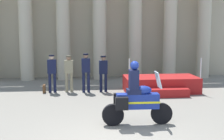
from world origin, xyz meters
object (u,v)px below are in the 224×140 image
(reviewing_stand, at_px, (161,85))
(motorcycle_with_rider, at_px, (135,98))
(officer_in_row_1, at_px, (69,71))
(officer_in_row_2, at_px, (86,70))
(officer_in_row_0, at_px, (52,70))
(briefcase_on_ground, at_px, (44,89))
(officer_in_row_3, at_px, (103,71))

(reviewing_stand, relative_size, motorcycle_with_rider, 1.57)
(officer_in_row_1, height_order, officer_in_row_2, officer_in_row_2)
(reviewing_stand, relative_size, officer_in_row_0, 1.94)
(officer_in_row_0, bearing_deg, officer_in_row_2, 177.27)
(motorcycle_with_rider, bearing_deg, briefcase_on_ground, 124.59)
(reviewing_stand, bearing_deg, officer_in_row_1, 174.48)
(reviewing_stand, xyz_separation_m, officer_in_row_2, (-3.38, 0.26, 0.70))
(reviewing_stand, bearing_deg, briefcase_on_ground, 176.17)
(motorcycle_with_rider, height_order, briefcase_on_ground, motorcycle_with_rider)
(officer_in_row_0, distance_m, officer_in_row_2, 1.51)
(officer_in_row_1, bearing_deg, officer_in_row_3, 176.42)
(reviewing_stand, relative_size, officer_in_row_1, 1.98)
(reviewing_stand, bearing_deg, officer_in_row_2, 175.63)
(officer_in_row_1, bearing_deg, motorcycle_with_rider, 115.24)
(reviewing_stand, height_order, officer_in_row_1, officer_in_row_1)
(reviewing_stand, height_order, officer_in_row_3, officer_in_row_3)
(motorcycle_with_rider, xyz_separation_m, briefcase_on_ground, (-3.27, 4.85, -0.61))
(officer_in_row_0, distance_m, motorcycle_with_rider, 5.68)
(reviewing_stand, relative_size, officer_in_row_3, 2.00)
(reviewing_stand, xyz_separation_m, briefcase_on_ground, (-5.26, 0.35, -0.16))
(officer_in_row_1, bearing_deg, reviewing_stand, 175.92)
(officer_in_row_1, bearing_deg, briefcase_on_ground, 3.99)
(officer_in_row_2, relative_size, motorcycle_with_rider, 0.84)
(officer_in_row_3, height_order, motorcycle_with_rider, motorcycle_with_rider)
(reviewing_stand, distance_m, motorcycle_with_rider, 4.94)
(officer_in_row_0, relative_size, officer_in_row_1, 1.02)
(officer_in_row_0, height_order, officer_in_row_1, officer_in_row_0)
(briefcase_on_ground, bearing_deg, officer_in_row_0, 2.64)
(officer_in_row_2, relative_size, briefcase_on_ground, 4.87)
(officer_in_row_0, xyz_separation_m, officer_in_row_3, (2.29, -0.10, -0.03))
(briefcase_on_ground, bearing_deg, officer_in_row_3, -1.86)
(reviewing_stand, distance_m, officer_in_row_3, 2.69)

